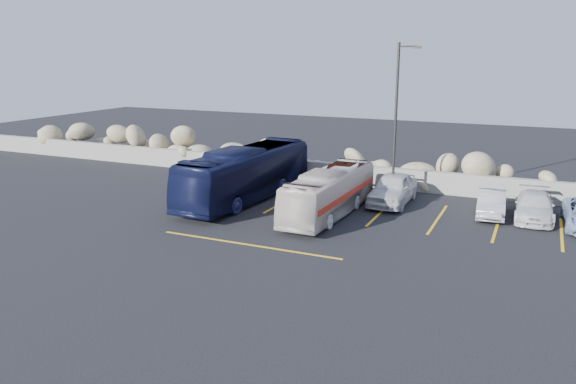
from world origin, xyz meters
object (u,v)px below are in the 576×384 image
at_px(lamppost, 397,118).
at_px(tour_coach, 246,174).
at_px(vintage_bus, 329,192).
at_px(car_b, 491,204).
at_px(car_a, 393,189).
at_px(car_c, 534,206).

height_order(lamppost, tour_coach, lamppost).
height_order(vintage_bus, tour_coach, tour_coach).
xyz_separation_m(tour_coach, car_b, (11.96, 2.14, -0.81)).
bearing_deg(lamppost, car_a, -80.37).
bearing_deg(tour_coach, vintage_bus, -7.03).
height_order(tour_coach, car_b, tour_coach).
height_order(vintage_bus, car_c, vintage_bus).
distance_m(lamppost, tour_coach, 8.21).
xyz_separation_m(tour_coach, car_c, (13.82, 2.41, -0.79)).
height_order(vintage_bus, car_b, vintage_bus).
relative_size(lamppost, vintage_bus, 1.02).
relative_size(vintage_bus, car_b, 2.21).
distance_m(car_b, car_c, 1.88).
distance_m(car_a, car_b, 4.81).
distance_m(lamppost, car_c, 7.74).
height_order(lamppost, car_b, lamppost).
distance_m(vintage_bus, car_a, 4.00).
relative_size(tour_coach, car_c, 2.42).
height_order(lamppost, car_c, lamppost).
bearing_deg(car_a, tour_coach, -161.28).
height_order(car_a, car_c, car_a).
distance_m(lamppost, car_a, 3.58).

